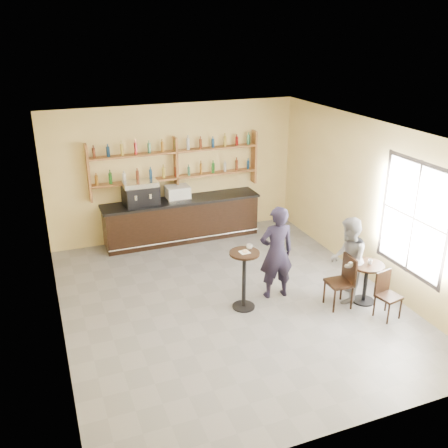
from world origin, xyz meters
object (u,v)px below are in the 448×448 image
object	(u,v)px
bar_counter	(182,219)
espresso_machine	(141,193)
cafe_table	(365,283)
pedestal_table	(244,280)
chair_west	(339,282)
man_main	(276,253)
patron_second	(348,260)
chair_south	(389,296)
pastry_case	(178,193)

from	to	relation	value
bar_counter	espresso_machine	bearing A→B (deg)	180.00
espresso_machine	cafe_table	distance (m)	5.29
bar_counter	pedestal_table	world-z (taller)	pedestal_table
pedestal_table	chair_west	bearing A→B (deg)	-19.63
man_main	patron_second	size ratio (longest dim) A/B	1.11
bar_counter	man_main	world-z (taller)	man_main
chair_south	patron_second	world-z (taller)	patron_second
man_main	chair_south	distance (m)	2.12
cafe_table	pedestal_table	bearing A→B (deg)	163.84
cafe_table	patron_second	world-z (taller)	patron_second
man_main	patron_second	distance (m)	1.32
bar_counter	pastry_case	world-z (taller)	pastry_case
chair_south	patron_second	bearing A→B (deg)	101.32
pedestal_table	bar_counter	bearing A→B (deg)	92.29
man_main	patron_second	world-z (taller)	man_main
bar_counter	pastry_case	xyz separation A→B (m)	(-0.08, 0.00, 0.67)
espresso_machine	pastry_case	size ratio (longest dim) A/B	1.39
chair_south	man_main	bearing A→B (deg)	125.56
espresso_machine	pedestal_table	xyz separation A→B (m)	(1.09, -3.42, -0.73)
chair_west	chair_south	distance (m)	0.89
man_main	chair_south	world-z (taller)	man_main
pastry_case	pedestal_table	size ratio (longest dim) A/B	0.50
cafe_table	espresso_machine	bearing A→B (deg)	128.91
espresso_machine	chair_south	xyz separation A→B (m)	(3.33, -4.66, -0.86)
pastry_case	chair_west	bearing A→B (deg)	-60.94
man_main	cafe_table	xyz separation A→B (m)	(1.46, -0.81, -0.52)
chair_west	bar_counter	bearing A→B (deg)	-153.54
pastry_case	patron_second	xyz separation A→B (m)	(2.11, -3.84, -0.36)
espresso_machine	man_main	bearing A→B (deg)	-66.73
cafe_table	chair_south	world-z (taller)	chair_south
chair_south	bar_counter	bearing A→B (deg)	105.59
espresso_machine	patron_second	world-z (taller)	patron_second
pastry_case	patron_second	world-z (taller)	patron_second
cafe_table	chair_west	xyz separation A→B (m)	(-0.55, 0.05, 0.10)
espresso_machine	pastry_case	distance (m)	0.88
pastry_case	patron_second	bearing A→B (deg)	-56.97
bar_counter	espresso_machine	size ratio (longest dim) A/B	4.85
chair_west	chair_south	size ratio (longest dim) A/B	1.15
bar_counter	chair_south	size ratio (longest dim) A/B	4.39
chair_south	patron_second	distance (m)	0.96
patron_second	chair_south	bearing A→B (deg)	57.82
espresso_machine	chair_west	bearing A→B (deg)	-61.72
bar_counter	espresso_machine	distance (m)	1.23
pedestal_table	chair_south	xyz separation A→B (m)	(2.24, -1.23, -0.13)
bar_counter	pastry_case	bearing A→B (deg)	180.00
pedestal_table	cafe_table	size ratio (longest dim) A/B	1.44
cafe_table	chair_south	distance (m)	0.60
cafe_table	pastry_case	bearing A→B (deg)	120.63
espresso_machine	chair_south	bearing A→B (deg)	-60.41
pedestal_table	man_main	size ratio (longest dim) A/B	0.62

